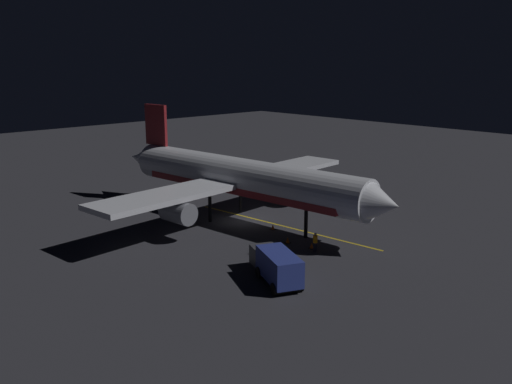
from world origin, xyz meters
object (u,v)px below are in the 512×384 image
traffic_cone_near_right (288,240)px  traffic_cone_near_left (312,246)px  traffic_cone_under_wing (273,227)px  traffic_cone_far (252,251)px  airliner (238,178)px  ground_crew_worker (315,242)px  baggage_truck (276,266)px  catering_truck (284,189)px

traffic_cone_near_right → traffic_cone_near_left: bearing=100.9°
traffic_cone_under_wing → traffic_cone_far: 7.44m
traffic_cone_near_right → traffic_cone_far: 4.44m
airliner → traffic_cone_near_right: bearing=79.1°
traffic_cone_near_right → traffic_cone_under_wing: size_ratio=1.00×
airliner → ground_crew_worker: (1.65, 11.88, -3.62)m
traffic_cone_near_left → traffic_cone_far: same height
baggage_truck → catering_truck: size_ratio=1.13×
traffic_cone_far → traffic_cone_under_wing: bearing=-149.5°
traffic_cone_under_wing → baggage_truck: bearing=45.7°
traffic_cone_near_left → ground_crew_worker: bearing=58.6°
catering_truck → traffic_cone_under_wing: 12.31m
traffic_cone_near_left → airliner: bearing=-96.0°
traffic_cone_under_wing → catering_truck: bearing=-141.6°
airliner → ground_crew_worker: 12.53m
baggage_truck → traffic_cone_near_left: baggage_truck is taller
airliner → traffic_cone_far: airliner is taller
baggage_truck → traffic_cone_under_wing: size_ratio=12.33×
airliner → catering_truck: airliner is taller
ground_crew_worker → traffic_cone_near_left: size_ratio=3.16×
catering_truck → traffic_cone_far: size_ratio=10.94×
airliner → ground_crew_worker: bearing=82.1°
baggage_truck → traffic_cone_under_wing: bearing=-134.3°
catering_truck → traffic_cone_under_wing: catering_truck is taller
ground_crew_worker → traffic_cone_far: 5.61m
traffic_cone_near_left → traffic_cone_under_wing: same height
catering_truck → ground_crew_worker: 18.78m
airliner → ground_crew_worker: size_ratio=21.02×
baggage_truck → airliner: bearing=-122.1°
traffic_cone_near_left → catering_truck: bearing=-128.5°
traffic_cone_near_left → traffic_cone_near_right: size_ratio=1.00×
baggage_truck → traffic_cone_near_left: bearing=-158.3°
traffic_cone_near_right → catering_truck: bearing=-135.3°
baggage_truck → traffic_cone_far: baggage_truck is taller
airliner → baggage_truck: (8.87, 14.15, -3.23)m
catering_truck → ground_crew_worker: size_ratio=3.46×
traffic_cone_under_wing → traffic_cone_near_right: bearing=62.9°
airliner → traffic_cone_near_left: (1.17, 11.09, -4.26)m
traffic_cone_under_wing → ground_crew_worker: bearing=74.5°
traffic_cone_near_left → traffic_cone_under_wing: size_ratio=1.00×
baggage_truck → catering_truck: 25.38m
airliner → baggage_truck: size_ratio=5.39×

